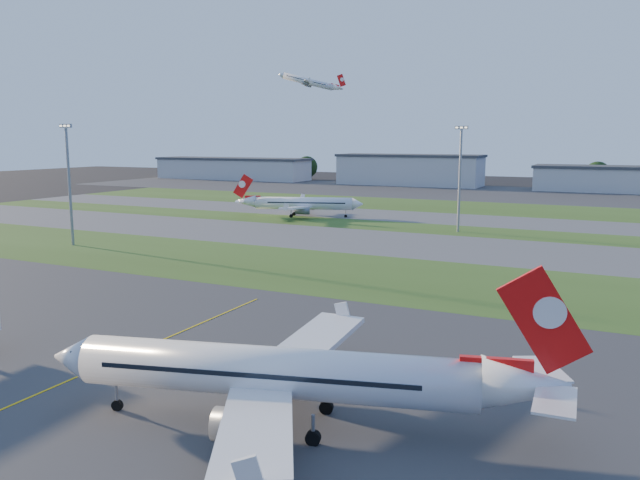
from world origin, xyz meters
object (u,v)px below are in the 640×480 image
Objects in this scene: airliner_taxiing at (303,204)px; airliner_parked at (279,374)px; light_mast_west at (69,176)px; light_mast_centre at (460,172)px.

airliner_parked is at bearing 98.08° from airliner_taxiing.
light_mast_west is (-21.55, -65.89, 10.91)m from airliner_taxiing.
light_mast_west is 89.64m from light_mast_centre.
airliner_taxiing is at bearing 71.89° from light_mast_west.
airliner_parked is at bearing -33.75° from light_mast_west.
airliner_taxiing is 70.18m from light_mast_west.
light_mast_centre reaches higher than airliner_taxiing.
light_mast_centre is (48.45, -9.89, 10.91)m from airliner_taxiing.
airliner_parked is at bearing -83.58° from light_mast_centre.
light_mast_centre is (70.00, 56.00, 0.00)m from light_mast_west.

